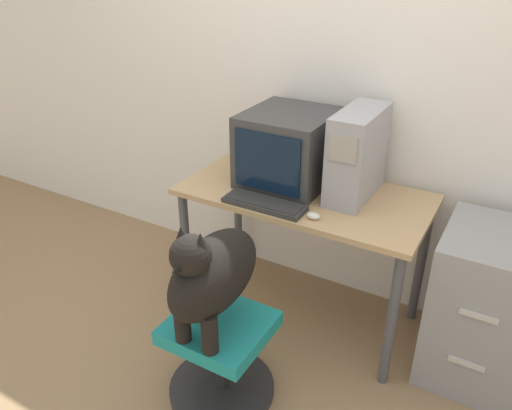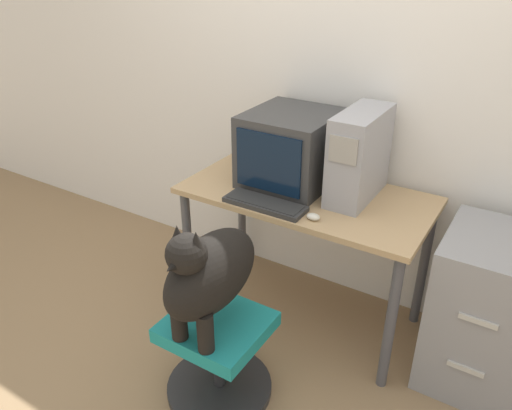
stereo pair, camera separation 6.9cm
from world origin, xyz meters
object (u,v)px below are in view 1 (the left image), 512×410
at_px(dog, 212,274).
at_px(filing_cabinet, 482,306).
at_px(office_chair, 221,356).
at_px(keyboard, 264,204).
at_px(crt_monitor, 289,148).
at_px(pc_tower, 357,154).

bearing_deg(dog, filing_cabinet, 38.67).
height_order(dog, filing_cabinet, dog).
bearing_deg(office_chair, keyboard, 94.94).
height_order(crt_monitor, keyboard, crt_monitor).
relative_size(crt_monitor, keyboard, 1.15).
relative_size(crt_monitor, filing_cabinet, 0.62).
relative_size(pc_tower, filing_cabinet, 0.58).
height_order(pc_tower, office_chair, pc_tower).
xyz_separation_m(dog, filing_cabinet, (1.00, 0.80, -0.32)).
bearing_deg(office_chair, filing_cabinet, 37.29).
xyz_separation_m(office_chair, filing_cabinet, (1.00, 0.76, 0.16)).
bearing_deg(filing_cabinet, pc_tower, 174.70).
bearing_deg(filing_cabinet, dog, -141.33).
xyz_separation_m(keyboard, filing_cabinet, (1.04, 0.27, -0.40)).
distance_m(pc_tower, filing_cabinet, 0.94).
bearing_deg(dog, crt_monitor, 95.18).
bearing_deg(keyboard, crt_monitor, 96.15).
bearing_deg(crt_monitor, office_chair, -84.58).
bearing_deg(crt_monitor, pc_tower, 3.12).
xyz_separation_m(pc_tower, office_chair, (-0.29, -0.82, -0.78)).
bearing_deg(pc_tower, keyboard, -134.48).
height_order(office_chair, filing_cabinet, filing_cabinet).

